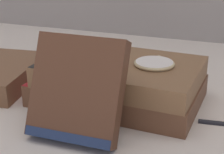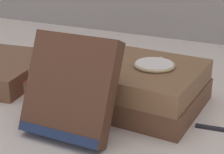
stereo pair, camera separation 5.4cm
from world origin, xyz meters
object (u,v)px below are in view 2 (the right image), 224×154
object	(u,v)px
book_leaning_front	(70,91)
pocket_watch	(154,65)
book_flat_top	(120,71)
book_flat_bottom	(116,90)

from	to	relation	value
book_leaning_front	pocket_watch	xyz separation A→B (m)	(0.07, 0.12, 0.01)
book_flat_top	book_leaning_front	bearing A→B (deg)	-93.91
book_flat_bottom	book_flat_top	bearing A→B (deg)	-15.57
book_flat_bottom	pocket_watch	bearing A→B (deg)	2.39
book_flat_bottom	book_flat_top	world-z (taller)	book_flat_top
book_leaning_front	pocket_watch	distance (m)	0.14
book_flat_bottom	book_flat_top	distance (m)	0.03
pocket_watch	book_flat_bottom	bearing A→B (deg)	179.17
book_leaning_front	book_flat_top	bearing A→B (deg)	82.62
book_flat_top	book_leaning_front	xyz separation A→B (m)	(-0.02, -0.12, 0.01)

